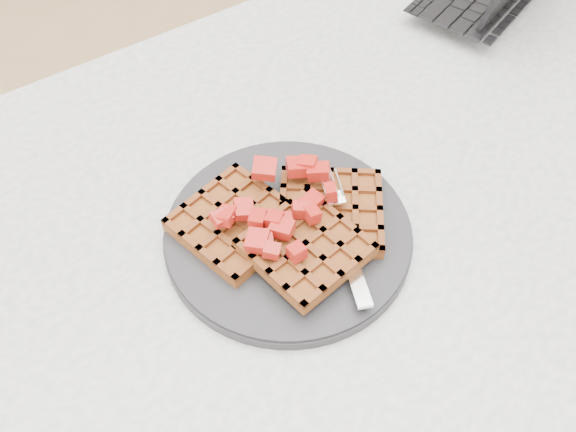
{
  "coord_description": "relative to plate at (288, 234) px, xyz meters",
  "views": [
    {
      "loc": [
        -0.36,
        -0.36,
        1.33
      ],
      "look_at": [
        -0.13,
        -0.01,
        0.79
      ],
      "focal_mm": 40.0,
      "sensor_mm": 36.0,
      "label": 1
    }
  ],
  "objects": [
    {
      "name": "ground",
      "position": [
        0.13,
        0.01,
        -0.76
      ],
      "size": [
        4.0,
        4.0,
        0.0
      ],
      "primitive_type": "plane",
      "color": "tan",
      "rests_on": "ground"
    },
    {
      "name": "table",
      "position": [
        0.13,
        0.01,
        -0.12
      ],
      "size": [
        1.2,
        0.8,
        0.75
      ],
      "color": "silver",
      "rests_on": "ground"
    },
    {
      "name": "plate",
      "position": [
        0.0,
        0.0,
        0.0
      ],
      "size": [
        0.27,
        0.27,
        0.02
      ],
      "primitive_type": "cylinder",
      "color": "black",
      "rests_on": "table"
    },
    {
      "name": "waffles",
      "position": [
        0.0,
        -0.0,
        0.02
      ],
      "size": [
        0.24,
        0.21,
        0.03
      ],
      "color": "brown",
      "rests_on": "plate"
    },
    {
      "name": "strawberry_pile",
      "position": [
        0.0,
        0.0,
        0.05
      ],
      "size": [
        0.15,
        0.15,
        0.02
      ],
      "primitive_type": null,
      "color": "#8C0704",
      "rests_on": "waffles"
    },
    {
      "name": "fork",
      "position": [
        0.04,
        -0.04,
        0.02
      ],
      "size": [
        0.09,
        0.18,
        0.02
      ],
      "primitive_type": null,
      "rotation": [
        0.0,
        0.0,
        -0.4
      ],
      "color": "silver",
      "rests_on": "plate"
    }
  ]
}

